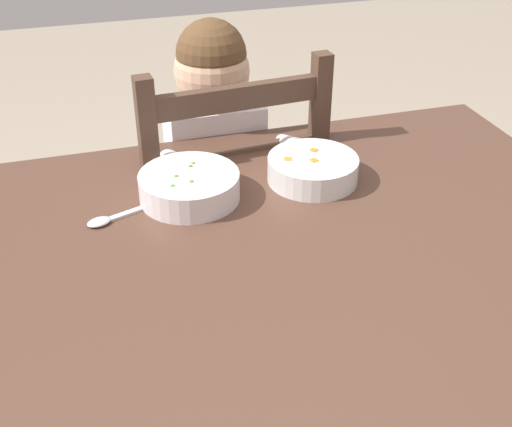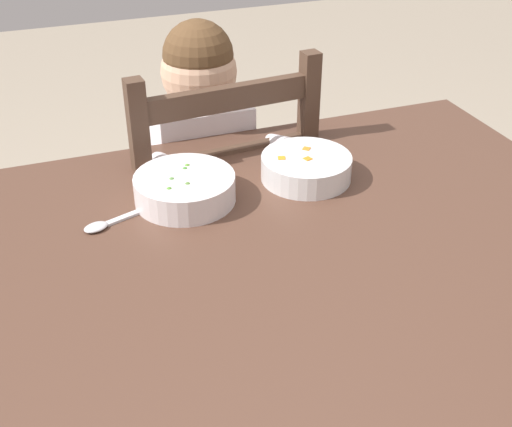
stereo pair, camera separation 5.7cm
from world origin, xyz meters
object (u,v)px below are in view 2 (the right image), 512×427
(dining_table, at_px, (247,309))
(child_figure, at_px, (206,162))
(spoon, at_px, (106,223))
(dining_chair, at_px, (210,226))
(bowl_of_carrots, at_px, (306,167))
(bowl_of_peas, at_px, (185,188))

(dining_table, bearing_deg, child_figure, 80.93)
(dining_table, relative_size, spoon, 10.32)
(dining_chair, height_order, child_figure, child_figure)
(bowl_of_carrots, bearing_deg, dining_chair, 111.68)
(child_figure, distance_m, bowl_of_peas, 0.34)
(child_figure, bearing_deg, dining_table, -99.07)
(dining_chair, xyz_separation_m, spoon, (-0.28, -0.34, 0.28))
(bowl_of_carrots, distance_m, spoon, 0.40)
(dining_chair, bearing_deg, child_figure, -116.59)
(bowl_of_carrots, relative_size, spoon, 1.31)
(dining_table, bearing_deg, spoon, 134.25)
(dining_table, xyz_separation_m, spoon, (-0.19, 0.20, 0.10))
(spoon, bearing_deg, child_figure, 49.78)
(dining_table, height_order, dining_chair, dining_chair)
(child_figure, relative_size, bowl_of_carrots, 5.42)
(spoon, bearing_deg, dining_chair, 50.05)
(dining_table, bearing_deg, dining_chair, 80.65)
(dining_table, distance_m, child_figure, 0.53)
(bowl_of_peas, relative_size, spoon, 1.39)
(dining_table, relative_size, bowl_of_carrots, 7.89)
(dining_table, height_order, bowl_of_carrots, bowl_of_carrots)
(spoon, bearing_deg, bowl_of_carrots, 5.07)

